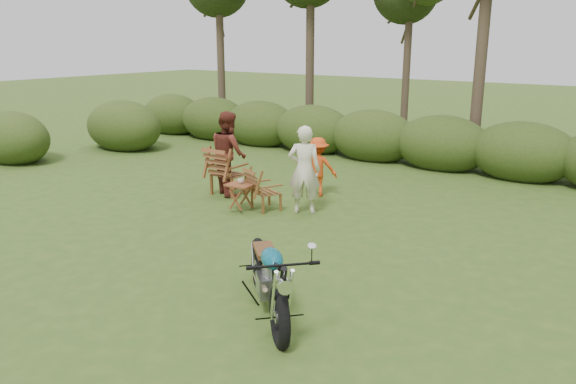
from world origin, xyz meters
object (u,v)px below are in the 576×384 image
Objects in this scene: cup at (241,181)px; lawn_chair_right at (266,210)px; lawn_chair_left at (229,194)px; adult_b at (230,193)px; motorcycle at (268,310)px; side_table at (241,198)px; child at (317,196)px; adult_a at (304,213)px.

lawn_chair_right is at bearing 40.82° from cup.
lawn_chair_left is 0.59× the size of adult_b.
lawn_chair_right is 0.47× the size of adult_b.
motorcycle reaches higher than side_table.
lawn_chair_left is 1.40m from cup.
cup is at bearing 141.53° from lawn_chair_left.
child is at bearing -149.33° from lawn_chair_left.
motorcycle reaches higher than lawn_chair_left.
side_table is at bearing 177.74° from motorcycle.
cup is at bearing 42.57° from child.
lawn_chair_right is (-2.62, 3.40, 0.00)m from motorcycle.
motorcycle is at bearing 88.38° from child.
child is (-0.45, 1.20, 0.00)m from adult_a.
motorcycle is 5.59m from adult_b.
lawn_chair_left is (-3.98, 3.86, 0.00)m from motorcycle.
lawn_chair_left is at bearing 179.33° from motorcycle.
side_table is at bearing -68.32° from cup.
cup reaches higher than motorcycle.
lawn_chair_left is at bearing 5.71° from lawn_chair_right.
lawn_chair_left reaches higher than lawn_chair_right.
lawn_chair_left is 0.05m from adult_b.
side_table is at bearing 43.51° from child.
adult_a is (-1.89, 3.66, 0.00)m from motorcycle.
adult_a is at bearing 83.15° from child.
lawn_chair_right is 0.80× the size of lawn_chair_left.
cup is at bearing 0.52° from adult_a.
side_table is at bearing 169.85° from adult_b.
cup is (-2.99, 3.09, 0.60)m from motorcycle.
adult_b is (-1.02, 0.82, -0.60)m from cup.
motorcycle is at bearing 135.30° from lawn_chair_left.
child is (0.28, 1.46, 0.00)m from lawn_chair_right.
lawn_chair_left is at bearing 4.00° from child.
adult_b is at bearing 4.36° from lawn_chair_right.
adult_a is 0.95× the size of adult_b.
lawn_chair_left is 1.93m from child.
cup is at bearing 65.01° from lawn_chair_right.
lawn_chair_right is 1.47m from adult_b.
motorcycle is 1.67× the size of child.
adult_a is at bearing 173.88° from lawn_chair_left.
side_table is at bearing 70.13° from lawn_chair_right.
child reaches higher than motorcycle.
adult_b is (-0.02, 0.04, 0.00)m from lawn_chair_left.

